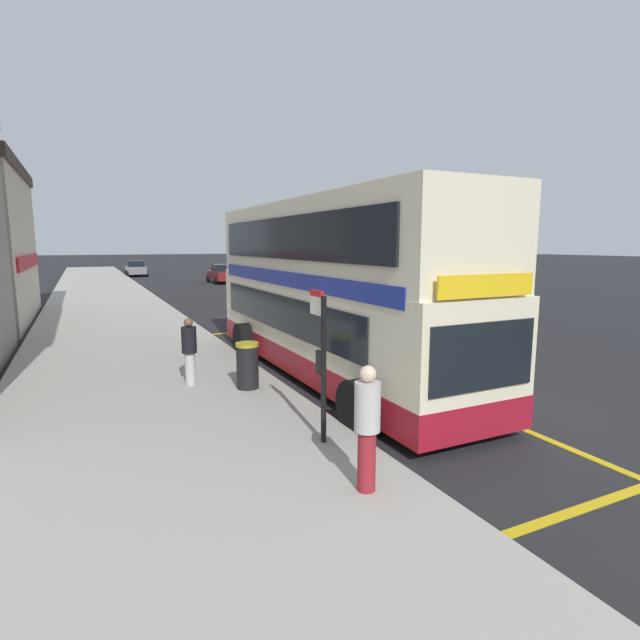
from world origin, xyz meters
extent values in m
plane|color=black|center=(0.00, 32.00, 0.00)|extent=(260.00, 260.00, 0.00)
cube|color=#A39E93|center=(-7.00, 32.00, 0.07)|extent=(6.00, 76.00, 0.14)
cube|color=beige|center=(-2.45, 4.30, 1.35)|extent=(2.40, 10.83, 2.30)
cube|color=beige|center=(-2.45, 4.30, 3.45)|extent=(2.38, 10.61, 1.90)
cube|color=maroon|center=(-2.45, 4.30, 0.50)|extent=(2.42, 10.85, 0.60)
cube|color=navy|center=(-2.45, 4.30, 2.52)|extent=(2.43, 9.96, 0.36)
cube|color=black|center=(-3.67, 4.70, 1.65)|extent=(0.04, 8.66, 0.90)
cube|color=black|center=(-3.67, 4.30, 3.50)|extent=(0.04, 9.53, 1.00)
cube|color=black|center=(-2.45, -1.13, 1.60)|extent=(2.11, 0.04, 1.10)
cube|color=yellow|center=(-2.45, -1.13, 2.72)|extent=(1.92, 0.04, 0.36)
cylinder|color=black|center=(-3.74, 0.40, 0.50)|extent=(0.56, 1.00, 1.00)
cylinder|color=black|center=(-1.16, 0.40, 0.50)|extent=(0.56, 1.00, 1.00)
cylinder|color=black|center=(-3.74, 7.28, 0.50)|extent=(0.56, 1.00, 1.00)
cylinder|color=black|center=(-1.16, 7.28, 0.50)|extent=(0.56, 1.00, 1.00)
cube|color=gold|center=(-3.92, 4.09, 0.01)|extent=(0.16, 14.39, 0.01)
cube|color=gold|center=(-1.00, 4.09, 0.01)|extent=(0.16, 14.39, 0.01)
cube|color=gold|center=(-2.46, -3.03, 0.01)|extent=(3.08, 0.16, 0.01)
cube|color=gold|center=(-2.46, 11.20, 0.01)|extent=(3.08, 0.16, 0.01)
cylinder|color=black|center=(-4.68, 0.06, 1.34)|extent=(0.09, 0.09, 2.41)
cube|color=silver|center=(-4.68, 0.32, 2.37)|extent=(0.05, 0.42, 0.30)
cube|color=red|center=(-4.68, 0.32, 2.57)|extent=(0.05, 0.42, 0.10)
cube|color=black|center=(-4.68, 0.16, 1.44)|extent=(0.06, 0.28, 0.40)
cube|color=#B2191E|center=(-10.16, 18.21, 2.60)|extent=(0.08, 8.74, 0.56)
cube|color=slate|center=(-3.00, 48.11, 0.66)|extent=(1.76, 4.20, 0.72)
cube|color=black|center=(-3.00, 48.01, 1.32)|extent=(1.52, 1.90, 0.60)
cylinder|color=black|center=(-3.94, 49.42, 0.30)|extent=(0.22, 0.60, 0.60)
cylinder|color=black|center=(-2.07, 49.42, 0.30)|extent=(0.22, 0.60, 0.60)
cylinder|color=black|center=(-3.94, 46.81, 0.30)|extent=(0.22, 0.60, 0.60)
cylinder|color=black|center=(-2.07, 46.81, 0.30)|extent=(0.22, 0.60, 0.60)
cube|color=maroon|center=(2.84, 35.19, 0.66)|extent=(1.76, 4.20, 0.72)
cube|color=black|center=(2.84, 35.09, 1.32)|extent=(1.52, 1.90, 0.60)
cylinder|color=black|center=(1.90, 36.49, 0.30)|extent=(0.22, 0.60, 0.60)
cylinder|color=black|center=(3.77, 36.49, 0.30)|extent=(0.22, 0.60, 0.60)
cylinder|color=black|center=(1.90, 33.89, 0.30)|extent=(0.22, 0.60, 0.60)
cylinder|color=black|center=(3.77, 33.89, 0.30)|extent=(0.22, 0.60, 0.60)
cube|color=maroon|center=(2.67, 21.72, 0.66)|extent=(1.76, 4.20, 0.72)
cube|color=black|center=(2.67, 21.62, 1.32)|extent=(1.52, 1.90, 0.60)
cylinder|color=black|center=(1.74, 23.02, 0.30)|extent=(0.22, 0.60, 0.60)
cylinder|color=black|center=(3.61, 23.02, 0.30)|extent=(0.22, 0.60, 0.60)
cylinder|color=black|center=(1.74, 20.41, 0.30)|extent=(0.22, 0.60, 0.60)
cylinder|color=black|center=(3.61, 20.41, 0.30)|extent=(0.22, 0.60, 0.60)
cylinder|color=#B7B2AD|center=(-5.98, 4.37, 0.52)|extent=(0.24, 0.24, 0.76)
cylinder|color=black|center=(-5.98, 4.37, 1.19)|extent=(0.34, 0.34, 0.60)
sphere|color=brown|center=(-5.98, 4.37, 1.59)|extent=(0.20, 0.20, 0.20)
cylinder|color=maroon|center=(-4.88, -1.62, 0.55)|extent=(0.24, 0.24, 0.82)
cylinder|color=#B7B2AD|center=(-4.88, -1.62, 1.29)|extent=(0.34, 0.34, 0.65)
sphere|color=beige|center=(-4.88, -1.62, 1.72)|extent=(0.22, 0.22, 0.22)
cylinder|color=black|center=(-4.87, 3.53, 0.62)|extent=(0.49, 0.49, 0.96)
cylinder|color=#A5991E|center=(-4.87, 3.53, 1.14)|extent=(0.52, 0.52, 0.08)
camera|label=1|loc=(-8.06, -6.79, 3.36)|focal=27.47mm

